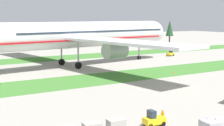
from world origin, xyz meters
TOP-DOWN VIEW (x-y plane):
  - grass_strip_near at (0.00, 37.26)m, footprint 320.00×12.87m
  - grass_strip_far at (0.00, 75.01)m, footprint 320.00×12.87m
  - airliner at (8.92, 55.92)m, footprint 62.60×77.36m
  - baggage_tug at (-5.37, 6.95)m, footprint 2.72×1.55m
  - cargo_dolly_lead at (-10.37, 7.45)m, footprint 2.34×1.71m
  - pushback_tractor at (45.18, 60.26)m, footprint 2.74×1.60m
  - ground_crew_marshaller at (-0.99, 1.49)m, footprint 0.36×0.55m
  - ground_crew_loader at (-3.77, 7.21)m, footprint 0.36×0.53m
  - uld_container_3 at (-0.50, 1.76)m, footprint 2.07×1.69m
  - taxiway_marker_1 at (22.46, 33.81)m, footprint 0.44×0.44m

SIDE VIEW (x-z plane):
  - grass_strip_near at x=0.00m, z-range 0.00..0.01m
  - grass_strip_far at x=0.00m, z-range 0.00..0.01m
  - taxiway_marker_1 at x=22.46m, z-range 0.00..0.48m
  - uld_container_3 at x=-0.50m, z-range 0.00..1.54m
  - baggage_tug at x=-5.37m, z-range -0.17..1.80m
  - pushback_tractor at x=45.18m, z-range -0.17..1.80m
  - cargo_dolly_lead at x=-10.37m, z-range 0.14..1.69m
  - ground_crew_marshaller at x=-0.99m, z-range 0.08..1.82m
  - ground_crew_loader at x=-3.77m, z-range 0.08..1.82m
  - airliner at x=8.92m, z-range -3.26..19.79m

